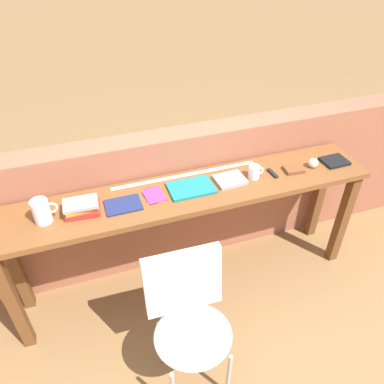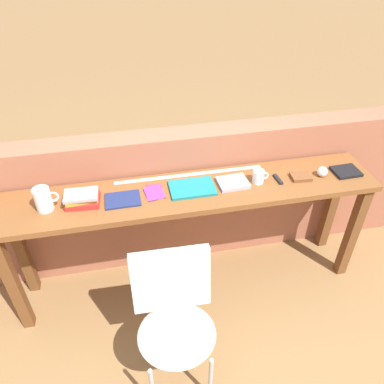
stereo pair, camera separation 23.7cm
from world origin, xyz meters
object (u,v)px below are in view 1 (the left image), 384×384
(chair_white_moulded, at_px, (189,317))
(multitool_folded, at_px, (273,173))
(leather_journal_brown, at_px, (294,169))
(sports_ball_small, at_px, (313,163))
(book_repair_rightmost, at_px, (334,161))
(magazine_cycling, at_px, (123,205))
(book_open_centre, at_px, (191,188))
(pamphlet_pile_colourful, at_px, (154,195))
(pitcher_white, at_px, (42,211))
(mug, at_px, (254,172))
(book_stack_leftmost, at_px, (81,207))

(chair_white_moulded, bearing_deg, multitool_folded, 38.52)
(leather_journal_brown, xyz_separation_m, sports_ball_small, (0.15, -0.00, 0.02))
(leather_journal_brown, bearing_deg, book_repair_rightmost, 4.65)
(chair_white_moulded, relative_size, magazine_cycling, 4.08)
(magazine_cycling, bearing_deg, book_open_centre, 3.00)
(chair_white_moulded, xyz_separation_m, book_open_centre, (0.24, 0.67, 0.36))
(book_open_centre, bearing_deg, book_repair_rightmost, -1.34)
(leather_journal_brown, distance_m, book_repair_rightmost, 0.33)
(book_open_centre, distance_m, multitool_folded, 0.58)
(pamphlet_pile_colourful, distance_m, book_repair_rightmost, 1.33)
(pamphlet_pile_colourful, relative_size, book_open_centre, 0.62)
(pitcher_white, xyz_separation_m, mug, (1.36, 0.01, -0.03))
(pitcher_white, distance_m, book_stack_leftmost, 0.22)
(leather_journal_brown, bearing_deg, multitool_folded, -178.62)
(chair_white_moulded, height_order, book_stack_leftmost, book_stack_leftmost)
(book_stack_leftmost, bearing_deg, magazine_cycling, -5.31)
(pitcher_white, xyz_separation_m, multitool_folded, (1.49, 0.00, -0.07))
(pitcher_white, bearing_deg, multitool_folded, 0.05)
(pitcher_white, xyz_separation_m, book_open_centre, (0.91, 0.02, -0.07))
(pamphlet_pile_colourful, bearing_deg, book_stack_leftmost, -178.18)
(multitool_folded, height_order, book_repair_rightmost, book_repair_rightmost)
(book_stack_leftmost, distance_m, multitool_folded, 1.28)
(book_stack_leftmost, xyz_separation_m, multitool_folded, (1.28, -0.01, -0.03))
(book_stack_leftmost, height_order, sports_ball_small, book_stack_leftmost)
(pitcher_white, height_order, leather_journal_brown, pitcher_white)
(book_repair_rightmost, bearing_deg, multitool_folded, 177.40)
(book_stack_leftmost, xyz_separation_m, sports_ball_small, (1.59, -0.02, -0.00))
(sports_ball_small, bearing_deg, book_repair_rightmost, 0.55)
(pamphlet_pile_colourful, bearing_deg, magazine_cycling, -169.71)
(chair_white_moulded, height_order, sports_ball_small, sports_ball_small)
(multitool_folded, bearing_deg, sports_ball_small, -2.11)
(pamphlet_pile_colourful, bearing_deg, book_repair_rightmost, -1.59)
(sports_ball_small, bearing_deg, leather_journal_brown, 179.19)
(leather_journal_brown, bearing_deg, chair_white_moulded, -141.97)
(chair_white_moulded, xyz_separation_m, magazine_cycling, (-0.21, 0.64, 0.36))
(sports_ball_small, distance_m, book_repair_rightmost, 0.18)
(chair_white_moulded, distance_m, book_open_centre, 0.80)
(magazine_cycling, height_order, book_open_centre, book_open_centre)
(book_stack_leftmost, height_order, pamphlet_pile_colourful, book_stack_leftmost)
(book_open_centre, height_order, sports_ball_small, sports_ball_small)
(multitool_folded, bearing_deg, pamphlet_pile_colourful, 178.13)
(book_open_centre, relative_size, leather_journal_brown, 2.25)
(magazine_cycling, distance_m, book_open_centre, 0.45)
(book_stack_leftmost, relative_size, sports_ball_small, 3.06)
(mug, bearing_deg, pitcher_white, -179.65)
(magazine_cycling, xyz_separation_m, mug, (0.89, 0.02, 0.04))
(chair_white_moulded, bearing_deg, book_stack_leftmost, 124.21)
(chair_white_moulded, distance_m, pitcher_white, 1.03)
(book_stack_leftmost, height_order, multitool_folded, book_stack_leftmost)
(book_stack_leftmost, height_order, book_repair_rightmost, book_stack_leftmost)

